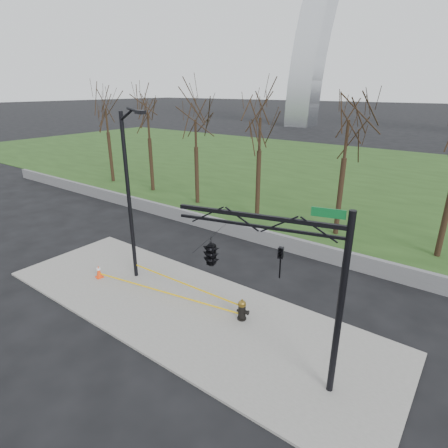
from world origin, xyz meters
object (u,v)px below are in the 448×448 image
Objects in this scene: street_light at (130,187)px; fire_hydrant at (242,310)px; traffic_signal_mast at (234,255)px; traffic_cone at (99,271)px.

fire_hydrant is at bearing 18.61° from street_light.
traffic_signal_mast reaches higher than fire_hydrant.
street_light reaches higher than traffic_signal_mast.
fire_hydrant is 1.39× the size of traffic_cone.
traffic_signal_mast is at bearing 1.14° from street_light.
traffic_cone is (-7.63, -1.34, -0.09)m from fire_hydrant.
street_light is at bearing 37.10° from traffic_cone.
traffic_cone is 0.11× the size of traffic_signal_mast.
street_light is (1.53, 1.16, 4.26)m from traffic_cone.
street_light is (-6.10, -0.18, 4.17)m from fire_hydrant.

